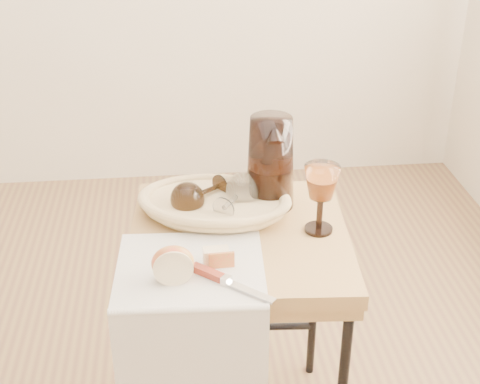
{
  "coord_description": "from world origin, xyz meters",
  "views": [
    {
      "loc": [
        0.45,
        -1.18,
        1.51
      ],
      "look_at": [
        0.59,
        0.16,
        0.78
      ],
      "focal_mm": 50.58,
      "sensor_mm": 36.0,
      "label": 1
    }
  ],
  "objects_px": {
    "side_table": "(239,340)",
    "pitcher": "(270,162)",
    "goblet_lying_b": "(235,197)",
    "apple_half": "(173,263)",
    "goblet_lying_a": "(202,193)",
    "table_knife": "(229,281)",
    "tea_towel": "(190,269)",
    "wine_goblet": "(321,199)",
    "bread_basket": "(214,206)"
  },
  "relations": [
    {
      "from": "goblet_lying_b",
      "to": "side_table",
      "type": "bearing_deg",
      "value": -145.18
    },
    {
      "from": "wine_goblet",
      "to": "goblet_lying_b",
      "type": "bearing_deg",
      "value": 156.79
    },
    {
      "from": "tea_towel",
      "to": "table_knife",
      "type": "distance_m",
      "value": 0.11
    },
    {
      "from": "goblet_lying_b",
      "to": "pitcher",
      "type": "height_order",
      "value": "pitcher"
    },
    {
      "from": "pitcher",
      "to": "wine_goblet",
      "type": "relative_size",
      "value": 1.61
    },
    {
      "from": "wine_goblet",
      "to": "table_knife",
      "type": "height_order",
      "value": "wine_goblet"
    },
    {
      "from": "bread_basket",
      "to": "goblet_lying_a",
      "type": "xyz_separation_m",
      "value": [
        -0.03,
        0.01,
        0.03
      ]
    },
    {
      "from": "tea_towel",
      "to": "wine_goblet",
      "type": "bearing_deg",
      "value": 25.97
    },
    {
      "from": "wine_goblet",
      "to": "apple_half",
      "type": "bearing_deg",
      "value": -153.69
    },
    {
      "from": "side_table",
      "to": "tea_towel",
      "type": "height_order",
      "value": "tea_towel"
    },
    {
      "from": "goblet_lying_b",
      "to": "apple_half",
      "type": "relative_size",
      "value": 1.57
    },
    {
      "from": "goblet_lying_a",
      "to": "apple_half",
      "type": "distance_m",
      "value": 0.3
    },
    {
      "from": "side_table",
      "to": "apple_half",
      "type": "bearing_deg",
      "value": -130.84
    },
    {
      "from": "side_table",
      "to": "wine_goblet",
      "type": "relative_size",
      "value": 3.82
    },
    {
      "from": "goblet_lying_a",
      "to": "pitcher",
      "type": "relative_size",
      "value": 0.49
    },
    {
      "from": "table_knife",
      "to": "goblet_lying_b",
      "type": "bearing_deg",
      "value": 122.64
    },
    {
      "from": "pitcher",
      "to": "tea_towel",
      "type": "bearing_deg",
      "value": -127.85
    },
    {
      "from": "pitcher",
      "to": "table_knife",
      "type": "distance_m",
      "value": 0.38
    },
    {
      "from": "goblet_lying_b",
      "to": "wine_goblet",
      "type": "height_order",
      "value": "wine_goblet"
    },
    {
      "from": "wine_goblet",
      "to": "apple_half",
      "type": "distance_m",
      "value": 0.39
    },
    {
      "from": "goblet_lying_b",
      "to": "table_knife",
      "type": "distance_m",
      "value": 0.29
    },
    {
      "from": "side_table",
      "to": "goblet_lying_b",
      "type": "bearing_deg",
      "value": 92.15
    },
    {
      "from": "side_table",
      "to": "apple_half",
      "type": "distance_m",
      "value": 0.45
    },
    {
      "from": "bread_basket",
      "to": "table_knife",
      "type": "height_order",
      "value": "bread_basket"
    },
    {
      "from": "tea_towel",
      "to": "goblet_lying_a",
      "type": "bearing_deg",
      "value": 83.93
    },
    {
      "from": "apple_half",
      "to": "table_knife",
      "type": "bearing_deg",
      "value": -16.69
    },
    {
      "from": "goblet_lying_b",
      "to": "apple_half",
      "type": "height_order",
      "value": "goblet_lying_b"
    },
    {
      "from": "side_table",
      "to": "apple_half",
      "type": "xyz_separation_m",
      "value": [
        -0.16,
        -0.18,
        0.38
      ]
    },
    {
      "from": "goblet_lying_a",
      "to": "side_table",
      "type": "bearing_deg",
      "value": 91.15
    },
    {
      "from": "tea_towel",
      "to": "bread_basket",
      "type": "height_order",
      "value": "bread_basket"
    },
    {
      "from": "side_table",
      "to": "pitcher",
      "type": "bearing_deg",
      "value": 54.79
    },
    {
      "from": "tea_towel",
      "to": "goblet_lying_a",
      "type": "height_order",
      "value": "goblet_lying_a"
    },
    {
      "from": "tea_towel",
      "to": "bread_basket",
      "type": "distance_m",
      "value": 0.25
    },
    {
      "from": "tea_towel",
      "to": "apple_half",
      "type": "distance_m",
      "value": 0.07
    },
    {
      "from": "side_table",
      "to": "tea_towel",
      "type": "relative_size",
      "value": 2.05
    },
    {
      "from": "tea_towel",
      "to": "goblet_lying_a",
      "type": "xyz_separation_m",
      "value": [
        0.04,
        0.25,
        0.05
      ]
    },
    {
      "from": "pitcher",
      "to": "apple_half",
      "type": "height_order",
      "value": "pitcher"
    },
    {
      "from": "goblet_lying_a",
      "to": "table_knife",
      "type": "bearing_deg",
      "value": 60.42
    },
    {
      "from": "tea_towel",
      "to": "wine_goblet",
      "type": "distance_m",
      "value": 0.35
    },
    {
      "from": "side_table",
      "to": "bread_basket",
      "type": "xyz_separation_m",
      "value": [
        -0.05,
        0.09,
        0.35
      ]
    },
    {
      "from": "goblet_lying_a",
      "to": "tea_towel",
      "type": "bearing_deg",
      "value": 44.45
    },
    {
      "from": "tea_towel",
      "to": "apple_half",
      "type": "xyz_separation_m",
      "value": [
        -0.04,
        -0.04,
        0.04
      ]
    },
    {
      "from": "apple_half",
      "to": "goblet_lying_b",
      "type": "bearing_deg",
      "value": 56.82
    },
    {
      "from": "goblet_lying_a",
      "to": "apple_half",
      "type": "xyz_separation_m",
      "value": [
        -0.08,
        -0.29,
        -0.01
      ]
    },
    {
      "from": "table_knife",
      "to": "side_table",
      "type": "bearing_deg",
      "value": 119.28
    },
    {
      "from": "tea_towel",
      "to": "apple_half",
      "type": "bearing_deg",
      "value": -129.32
    },
    {
      "from": "bread_basket",
      "to": "table_knife",
      "type": "xyz_separation_m",
      "value": [
        0.01,
        -0.3,
        -0.01
      ]
    },
    {
      "from": "goblet_lying_a",
      "to": "table_knife",
      "type": "distance_m",
      "value": 0.32
    },
    {
      "from": "tea_towel",
      "to": "pitcher",
      "type": "distance_m",
      "value": 0.36
    },
    {
      "from": "pitcher",
      "to": "table_knife",
      "type": "bearing_deg",
      "value": -111.24
    }
  ]
}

